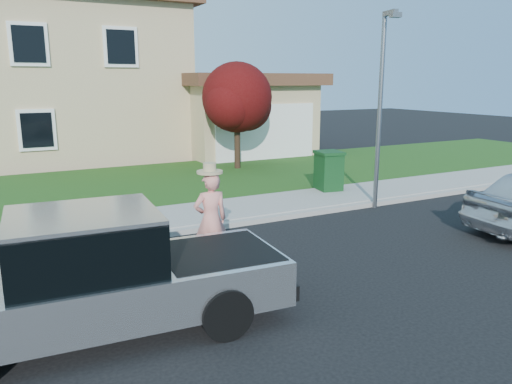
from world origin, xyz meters
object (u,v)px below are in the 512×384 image
trash_bin (329,170)px  street_lamp (381,100)px  woman (211,218)px  pickup_truck (96,278)px  ornamental_tree (238,101)px

trash_bin → street_lamp: 2.90m
woman → trash_bin: woman is taller
woman → pickup_truck: bearing=38.6°
pickup_truck → trash_bin: 9.50m
pickup_truck → street_lamp: (7.92, 3.55, 2.08)m
woman → street_lamp: (5.58, 1.89, 1.96)m
ornamental_tree → street_lamp: street_lamp is taller
ornamental_tree → street_lamp: bearing=-83.3°
ornamental_tree → woman: bearing=-118.6°
ornamental_tree → trash_bin: 5.32m
ornamental_tree → trash_bin: bearing=-82.7°
woman → ornamental_tree: bearing=-115.3°
street_lamp → ornamental_tree: bearing=107.9°
woman → street_lamp: size_ratio=0.38×
street_lamp → woman: bearing=-150.0°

